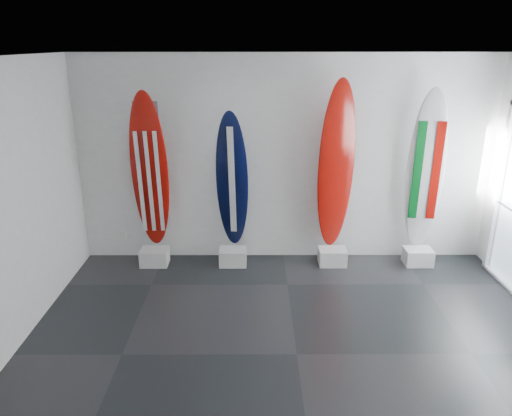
{
  "coord_description": "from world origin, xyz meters",
  "views": [
    {
      "loc": [
        -0.44,
        -4.28,
        3.13
      ],
      "look_at": [
        -0.43,
        1.4,
        1.16
      ],
      "focal_mm": 33.62,
      "sensor_mm": 36.0,
      "label": 1
    }
  ],
  "objects_px": {
    "surfboard_italy": "(426,171)",
    "surfboard_usa": "(150,172)",
    "surfboard_navy": "(232,181)",
    "surfboard_swiss": "(336,167)"
  },
  "relations": [
    {
      "from": "surfboard_italy",
      "to": "surfboard_usa",
      "type": "bearing_deg",
      "value": -172.93
    },
    {
      "from": "surfboard_navy",
      "to": "surfboard_italy",
      "type": "bearing_deg",
      "value": 7.5
    },
    {
      "from": "surfboard_swiss",
      "to": "surfboard_italy",
      "type": "xyz_separation_m",
      "value": [
        1.27,
        0.0,
        -0.06
      ]
    },
    {
      "from": "surfboard_usa",
      "to": "surfboard_italy",
      "type": "relative_size",
      "value": 0.99
    },
    {
      "from": "surfboard_navy",
      "to": "surfboard_swiss",
      "type": "distance_m",
      "value": 1.49
    },
    {
      "from": "surfboard_usa",
      "to": "surfboard_navy",
      "type": "height_order",
      "value": "surfboard_usa"
    },
    {
      "from": "surfboard_italy",
      "to": "surfboard_navy",
      "type": "bearing_deg",
      "value": -172.93
    },
    {
      "from": "surfboard_italy",
      "to": "surfboard_swiss",
      "type": "bearing_deg",
      "value": -172.93
    },
    {
      "from": "surfboard_navy",
      "to": "surfboard_usa",
      "type": "bearing_deg",
      "value": -172.5
    },
    {
      "from": "surfboard_navy",
      "to": "surfboard_italy",
      "type": "relative_size",
      "value": 0.88
    }
  ]
}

